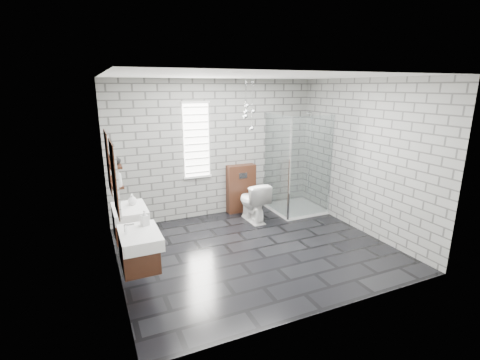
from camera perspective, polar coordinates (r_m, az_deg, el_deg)
floor at (r=5.78m, az=2.55°, el=-11.26°), size 4.20×3.60×0.02m
ceiling at (r=5.18m, az=2.92°, el=16.79°), size 4.20×3.60×0.02m
wall_back at (r=6.95m, az=-4.01°, el=5.09°), size 4.20×0.02×2.70m
wall_front at (r=3.85m, az=14.92°, el=-3.71°), size 4.20×0.02×2.70m
wall_left at (r=4.78m, az=-20.51°, el=-0.49°), size 0.02×3.60×2.70m
wall_right at (r=6.52m, az=19.56°, el=3.59°), size 0.02×3.60×2.70m
vanity_left at (r=4.46m, az=-16.65°, el=-9.37°), size 0.47×0.70×1.57m
vanity_right at (r=5.37m, az=-18.09°, el=-5.26°), size 0.47×0.70×1.57m
shelf_lower at (r=4.75m, az=-19.47°, el=-0.89°), size 0.14×0.30×0.03m
shelf_upper at (r=4.68m, az=-19.75°, el=2.17°), size 0.14×0.30×0.03m
window at (r=6.76m, az=-7.16°, el=6.45°), size 0.56×0.05×1.48m
cistern_panel at (r=7.23m, az=0.17°, el=-1.40°), size 0.60×0.20×1.00m
flush_plate at (r=7.06m, az=0.52°, el=0.71°), size 0.18×0.01×0.12m
shower_enclosure at (r=7.25m, az=9.07°, el=-1.51°), size 1.00×1.00×2.03m
pendant_cluster at (r=6.67m, az=1.40°, el=10.75°), size 0.31×0.26×0.96m
toilet at (r=6.78m, az=2.12°, el=-3.54°), size 0.45×0.77×0.78m
soap_bottle_a at (r=4.58m, az=-15.39°, el=-6.00°), size 0.11×0.12×0.20m
soap_bottle_b at (r=5.41m, az=-17.26°, el=-3.04°), size 0.17×0.17×0.17m
soap_bottle_c at (r=4.61m, az=-19.37°, el=0.35°), size 0.09×0.09×0.23m
vase at (r=4.69m, az=-19.74°, el=3.20°), size 0.16×0.16×0.13m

